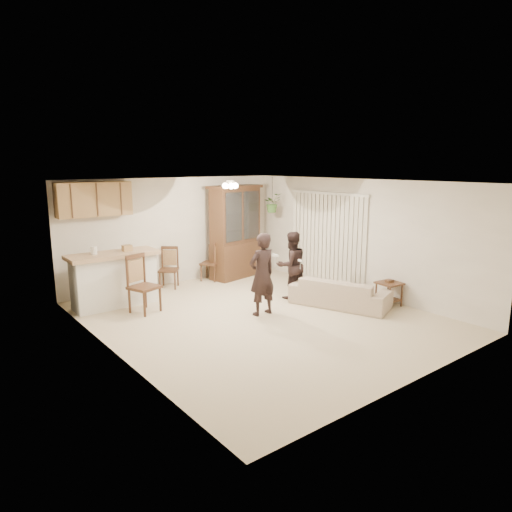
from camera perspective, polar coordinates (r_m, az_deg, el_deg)
floor at (r=8.59m, az=0.49°, el=-7.65°), size 6.50×6.50×0.00m
ceiling at (r=8.12m, az=0.52°, el=9.25°), size 5.50×6.50×0.02m
wall_back at (r=10.96m, az=-10.16°, el=3.09°), size 5.50×0.02×2.50m
wall_front at (r=6.14m, az=19.83°, el=-4.02°), size 5.50×0.02×2.50m
wall_left at (r=6.93m, az=-17.57°, el=-2.13°), size 0.02×6.50×2.50m
wall_right at (r=10.19m, az=12.71°, el=2.36°), size 0.02×6.50×2.50m
breakfast_bar at (r=9.56m, az=-17.27°, el=-3.08°), size 1.60×0.55×1.00m
bar_top at (r=9.44m, az=-17.46°, el=0.16°), size 1.75×0.70×0.08m
upper_cabinets at (r=9.96m, az=-19.59°, el=6.70°), size 1.50×0.34×0.70m
vertical_blinds at (r=10.76m, az=8.84°, el=2.17°), size 0.06×2.30×2.10m
ceiling_fixture at (r=9.21m, az=-3.21°, el=8.87°), size 0.36×0.36×0.20m
hanging_plant at (r=11.47m, az=2.04°, el=6.65°), size 0.43×0.37×0.48m
plant_cord at (r=11.45m, az=2.05°, el=8.27°), size 0.01×0.01×0.65m
sofa at (r=9.29m, az=10.46°, el=-4.00°), size 1.35×2.01×0.73m
adult at (r=8.50m, az=0.77°, el=-1.55°), size 0.66×0.44×1.80m
child at (r=9.65m, az=4.43°, el=-1.37°), size 0.73×0.61×1.35m
china_hutch at (r=11.36m, az=-2.58°, el=2.95°), size 1.54×0.83×2.29m
side_table at (r=9.57m, az=16.27°, el=-4.54°), size 0.48×0.48×0.54m
chair_bar at (r=9.04m, az=-13.73°, el=-4.91°), size 0.62×0.62×1.12m
chair_hutch_left at (r=10.69m, az=-10.84°, el=-2.52°), size 0.59×0.59×0.94m
chair_hutch_right at (r=11.23m, az=-5.70°, el=-1.67°), size 0.59×0.59×0.96m
controller_adult at (r=8.17m, az=2.40°, el=0.07°), size 0.04×0.14×0.04m
controller_child at (r=9.34m, az=5.56°, el=-0.57°), size 0.06×0.13×0.04m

